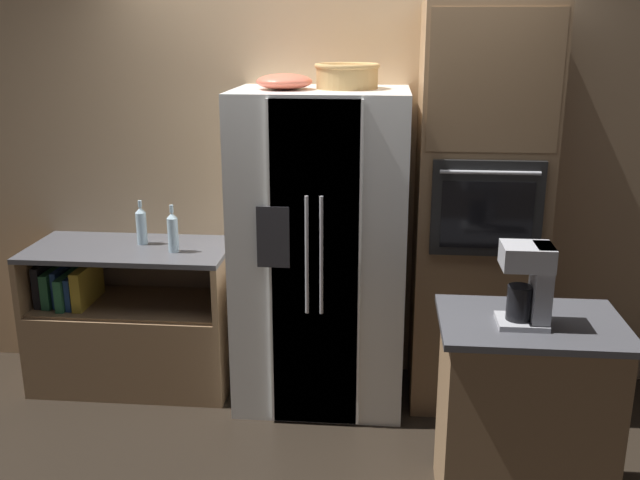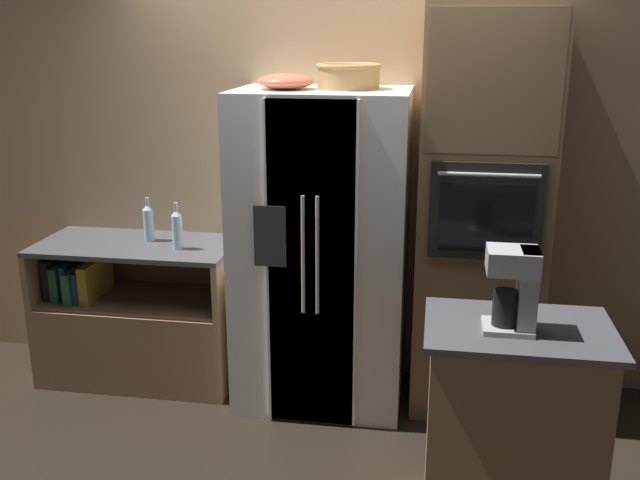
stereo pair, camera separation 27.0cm
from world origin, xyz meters
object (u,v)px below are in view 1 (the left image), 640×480
wall_oven (478,213)px  coffee_maker (531,281)px  refrigerator (321,251)px  bottle_short (173,232)px  fruit_bowl (284,81)px  bottle_tall (141,225)px  wicker_basket (347,75)px

wall_oven → coffee_maker: 1.10m
refrigerator → coffee_maker: refrigerator is taller
refrigerator → bottle_short: size_ratio=6.48×
wall_oven → fruit_bowl: 1.31m
refrigerator → bottle_tall: size_ratio=6.75×
bottle_tall → coffee_maker: size_ratio=0.76×
wall_oven → bottle_tall: size_ratio=8.43×
refrigerator → wicker_basket: bearing=21.5°
wicker_basket → wall_oven: bearing=1.0°
fruit_bowl → coffee_maker: bearing=-40.4°
wall_oven → wicker_basket: (-0.75, -0.01, 0.76)m
coffee_maker → bottle_short: bearing=150.9°
wall_oven → coffee_maker: (0.09, -1.10, -0.02)m
wall_oven → wicker_basket: 1.07m
wall_oven → bottle_tall: wall_oven is taller
wicker_basket → bottle_tall: bearing=176.1°
bottle_tall → bottle_short: bearing=-30.5°
wicker_basket → fruit_bowl: bearing=-165.4°
wall_oven → fruit_bowl: wall_oven is taller
bottle_short → refrigerator: bearing=0.0°
wall_oven → wicker_basket: bearing=-179.0°
fruit_bowl → bottle_short: bearing=177.3°
wall_oven → bottle_short: size_ratio=8.09×
bottle_tall → fruit_bowl: bearing=-10.6°
coffee_maker → refrigerator: bearing=133.6°
bottle_short → wall_oven: bearing=2.2°
refrigerator → bottle_tall: (-1.10, 0.14, 0.09)m
bottle_tall → bottle_short: 0.27m
refrigerator → fruit_bowl: 0.98m
bottle_short → fruit_bowl: bearing=-2.7°
refrigerator → bottle_short: refrigerator is taller
wicker_basket → bottle_tall: (-1.24, 0.08, -0.90)m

